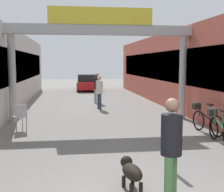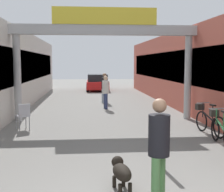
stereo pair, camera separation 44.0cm
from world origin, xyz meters
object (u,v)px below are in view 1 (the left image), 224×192
pedestrian_with_dog (171,144)px  bicycle_black_farthest (205,119)px  pedestrian_elderly_walking (97,86)px  bicycle_green_third (219,128)px  pedestrian_carrying_crate (99,90)px  bollard_post_metal (167,142)px  dog_on_leash (131,171)px  cafe_chair_aluminium_nearer (20,115)px  parked_car_red (88,83)px

pedestrian_with_dog → bicycle_black_farthest: size_ratio=1.02×
pedestrian_with_dog → pedestrian_elderly_walking: 12.80m
pedestrian_elderly_walking → bicycle_green_third: size_ratio=1.00×
pedestrian_carrying_crate → bollard_post_metal: 8.82m
pedestrian_carrying_crate → bicycle_black_farthest: 6.42m
dog_on_leash → bicycle_green_third: (3.10, 2.87, 0.10)m
cafe_chair_aluminium_nearer → pedestrian_elderly_walking: bearing=65.4°
pedestrian_with_dog → parked_car_red: bearing=90.3°
bicycle_green_third → bicycle_black_farthest: 1.27m
pedestrian_carrying_crate → dog_on_leash: bearing=-92.3°
pedestrian_elderly_walking → bicycle_green_third: (2.62, -9.33, -0.53)m
pedestrian_carrying_crate → dog_on_leash: pedestrian_carrying_crate is taller
pedestrian_elderly_walking → pedestrian_with_dog: bearing=-89.8°
pedestrian_with_dog → bicycle_green_third: size_ratio=1.01×
pedestrian_elderly_walking → cafe_chair_aluminium_nearer: bearing=-114.6°
pedestrian_with_dog → pedestrian_carrying_crate: pedestrian_with_dog is taller
pedestrian_elderly_walking → cafe_chair_aluminium_nearer: size_ratio=1.89×
dog_on_leash → parked_car_red: 20.31m
pedestrian_carrying_crate → pedestrian_elderly_walking: pedestrian_elderly_walking is taller
bicycle_black_farthest → parked_car_red: parked_car_red is taller
pedestrian_carrying_crate → bollard_post_metal: size_ratio=1.49×
pedestrian_with_dog → pedestrian_carrying_crate: bearing=90.8°
cafe_chair_aluminium_nearer → parked_car_red: bearing=78.3°
cafe_chair_aluminium_nearer → bicycle_green_third: bearing=-22.4°
bicycle_green_third → parked_car_red: size_ratio=0.42×
pedestrian_with_dog → dog_on_leash: bearing=131.2°
dog_on_leash → bollard_post_metal: bollard_post_metal is taller
dog_on_leash → parked_car_red: (0.42, 20.31, 0.30)m
pedestrian_carrying_crate → dog_on_leash: (-0.39, -9.85, -0.59)m
bicycle_black_farthest → bollard_post_metal: 3.83m
pedestrian_carrying_crate → parked_car_red: (0.04, 10.46, -0.28)m
bicycle_green_third → pedestrian_carrying_crate: bearing=111.2°
pedestrian_elderly_walking → bollard_post_metal: 11.16m
pedestrian_carrying_crate → bicycle_black_farthest: bearing=-63.2°
bicycle_green_third → cafe_chair_aluminium_nearer: bicycle_green_third is taller
pedestrian_carrying_crate → cafe_chair_aluminium_nearer: 5.54m
pedestrian_carrying_crate → bicycle_green_third: 7.50m
dog_on_leash → bollard_post_metal: 1.47m
pedestrian_with_dog → parked_car_red: pedestrian_with_dog is taller
bicycle_green_third → bicycle_black_farthest: bearing=82.4°
dog_on_leash → bollard_post_metal: size_ratio=0.70×
pedestrian_carrying_crate → bicycle_black_farthest: size_ratio=0.97×
dog_on_leash → parked_car_red: bearing=88.8°
pedestrian_carrying_crate → dog_on_leash: 9.87m
dog_on_leash → bicycle_green_third: bearing=42.8°
pedestrian_with_dog → dog_on_leash: 1.02m
pedestrian_elderly_walking → bicycle_black_farthest: bearing=-70.9°
pedestrian_carrying_crate → pedestrian_elderly_walking: size_ratio=0.97×
bicycle_black_farthest → bicycle_green_third: bearing=-97.6°
bicycle_green_third → pedestrian_with_dog: bearing=-126.5°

